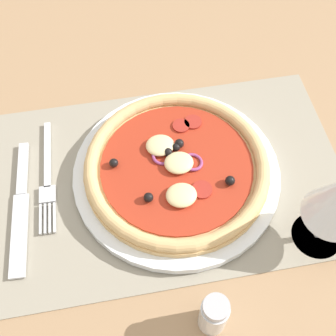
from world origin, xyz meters
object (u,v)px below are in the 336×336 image
(knife, at_px, (21,207))
(plate, at_px, (177,176))
(pizza, at_px, (177,169))
(fork, at_px, (48,181))
(pepper_shaker, at_px, (214,314))

(knife, bearing_deg, plate, 95.21)
(pizza, bearing_deg, knife, 2.28)
(pizza, height_order, knife, pizza)
(knife, bearing_deg, pizza, 95.23)
(fork, height_order, pepper_shaker, pepper_shaker)
(plate, height_order, fork, plate)
(plate, xyz_separation_m, pepper_shaker, (-0.00, 0.20, 0.02))
(pizza, bearing_deg, plate, 144.72)
(fork, bearing_deg, plate, 83.44)
(plate, bearing_deg, pizza, -35.28)
(pepper_shaker, bearing_deg, fork, -51.05)
(pepper_shaker, bearing_deg, knife, -40.98)
(pizza, distance_m, pepper_shaker, 0.20)
(pizza, xyz_separation_m, knife, (0.21, 0.01, -0.02))
(pepper_shaker, bearing_deg, pizza, -89.06)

